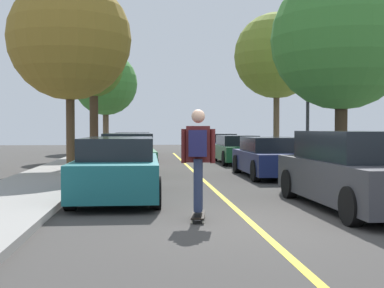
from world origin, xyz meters
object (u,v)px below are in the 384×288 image
object	(u,v)px
parked_car_left_near	(127,155)
parked_car_left_farthest	(135,144)
parked_car_right_nearest	(357,171)
street_tree_right_nearest	(342,39)
skateboard	(198,215)
street_tree_left_nearest	(70,39)
parked_car_right_near	(273,157)
parked_car_right_far	(237,149)
streetlamp	(308,77)
parked_car_left_far	(133,147)
street_tree_left_near	(94,68)
street_tree_right_near	(277,56)
parked_car_left_nearest	(118,168)
street_tree_left_far	(106,84)
parked_car_right_farthest	(219,145)
skateboarder	(198,155)

from	to	relation	value
parked_car_left_near	parked_car_left_farthest	size ratio (longest dim) A/B	1.03
parked_car_right_nearest	street_tree_right_nearest	world-z (taller)	street_tree_right_nearest
skateboard	street_tree_left_nearest	bearing A→B (deg)	110.06
parked_car_right_near	parked_car_right_far	world-z (taller)	parked_car_right_near
parked_car_left_near	parked_car_left_farthest	bearing A→B (deg)	90.00
parked_car_right_near	streetlamp	xyz separation A→B (m)	(1.75, 1.83, 2.79)
parked_car_left_far	parked_car_left_farthest	distance (m)	5.93
skateboard	street_tree_left_near	bearing A→B (deg)	101.18
parked_car_right_near	street_tree_right_nearest	bearing A→B (deg)	-16.81
parked_car_right_near	streetlamp	size ratio (longest dim) A/B	0.76
parked_car_right_far	street_tree_right_near	world-z (taller)	street_tree_right_near
street_tree_right_near	street_tree_left_nearest	bearing A→B (deg)	-149.51
parked_car_left_far	skateboard	bearing A→B (deg)	-84.49
parked_car_left_nearest	skateboard	size ratio (longest dim) A/B	5.40
parked_car_right_nearest	street_tree_left_far	distance (m)	25.90
street_tree_left_near	parked_car_right_near	bearing A→B (deg)	-56.99
parked_car_right_near	parked_car_right_nearest	bearing A→B (deg)	-90.00
parked_car_right_farthest	parked_car_right_near	bearing A→B (deg)	-90.00
parked_car_right_nearest	street_tree_left_near	distance (m)	18.64
street_tree_left_near	skateboard	world-z (taller)	street_tree_left_near
parked_car_right_far	parked_car_left_farthest	bearing A→B (deg)	121.87
parked_car_right_nearest	street_tree_left_nearest	bearing A→B (deg)	127.63
parked_car_left_nearest	street_tree_left_nearest	bearing A→B (deg)	106.74
parked_car_left_far	street_tree_right_nearest	xyz separation A→B (m)	(6.73, -8.66, 3.68)
street_tree_left_nearest	skateboarder	world-z (taller)	street_tree_left_nearest
streetlamp	skateboarder	bearing A→B (deg)	-117.83
parked_car_left_far	parked_car_right_near	bearing A→B (deg)	-59.69
parked_car_left_nearest	parked_car_left_farthest	distance (m)	18.58
parked_car_left_farthest	streetlamp	world-z (taller)	streetlamp
parked_car_right_farthest	streetlamp	size ratio (longest dim) A/B	0.73
parked_car_left_nearest	street_tree_right_near	xyz separation A→B (m)	(6.73, 11.93, 4.28)
parked_car_right_far	skateboard	xyz separation A→B (m)	(-3.20, -13.94, -0.53)
street_tree_right_near	parked_car_right_near	bearing A→B (deg)	-105.53
parked_car_left_nearest	parked_car_left_near	bearing A→B (deg)	90.00
street_tree_left_far	parked_car_right_far	bearing A→B (deg)	-60.13
parked_car_right_nearest	skateboard	bearing A→B (deg)	-163.49
parked_car_right_farthest	street_tree_left_near	xyz separation A→B (m)	(-6.73, -1.49, 4.01)
parked_car_right_farthest	street_tree_left_near	size ratio (longest dim) A/B	0.69
streetlamp	parked_car_right_far	bearing A→B (deg)	110.87
streetlamp	parked_car_right_farthest	bearing A→B (deg)	99.90
skateboard	street_tree_left_far	bearing A→B (deg)	97.84
parked_car_right_nearest	street_tree_left_far	size ratio (longest dim) A/B	0.73
parked_car_left_nearest	skateboard	bearing A→B (deg)	-62.77
street_tree_left_nearest	street_tree_right_near	xyz separation A→B (m)	(8.77, 5.16, 0.25)
parked_car_left_far	street_tree_left_nearest	size ratio (longest dim) A/B	0.68
parked_car_right_farthest	street_tree_right_near	world-z (taller)	street_tree_right_near
parked_car_right_far	parked_car_right_farthest	bearing A→B (deg)	90.00
parked_car_right_far	street_tree_right_nearest	xyz separation A→B (m)	(2.03, -7.03, 3.73)
street_tree_left_nearest	street_tree_left_near	size ratio (longest dim) A/B	1.11
parked_car_left_far	parked_car_left_nearest	bearing A→B (deg)	-90.00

